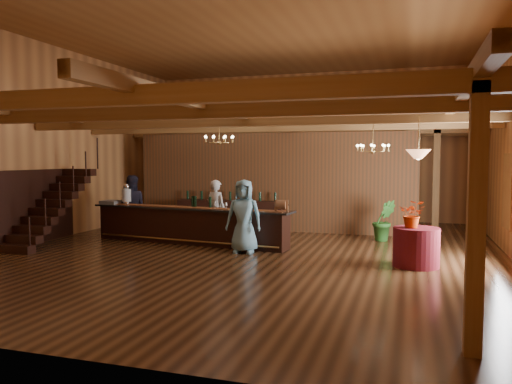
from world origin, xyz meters
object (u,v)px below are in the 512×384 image
(raffle_drum, at_px, (281,205))
(round_table, at_px, (416,247))
(backbar_shelf, at_px, (230,215))
(chandelier_right, at_px, (373,148))
(floor_plant, at_px, (384,220))
(beverage_dispenser, at_px, (126,194))
(chandelier_left, at_px, (219,139))
(staff_second, at_px, (131,206))
(tasting_bar, at_px, (189,225))
(bartender, at_px, (216,210))
(guest, at_px, (244,216))
(pendant_lamp, at_px, (418,154))

(raffle_drum, xyz_separation_m, round_table, (3.19, -0.86, -0.74))
(raffle_drum, height_order, round_table, raffle_drum)
(round_table, bearing_deg, backbar_shelf, 145.37)
(chandelier_right, distance_m, floor_plant, 2.39)
(beverage_dispenser, bearing_deg, chandelier_left, -5.86)
(raffle_drum, distance_m, staff_second, 4.99)
(backbar_shelf, bearing_deg, tasting_bar, -99.44)
(raffle_drum, distance_m, bartender, 2.42)
(guest, bearing_deg, staff_second, 154.90)
(staff_second, relative_size, guest, 1.00)
(beverage_dispenser, xyz_separation_m, raffle_drum, (4.78, -0.64, -0.11))
(beverage_dispenser, xyz_separation_m, staff_second, (-0.09, 0.40, -0.37))
(beverage_dispenser, bearing_deg, bartender, 8.98)
(chandelier_right, relative_size, floor_plant, 0.69)
(beverage_dispenser, xyz_separation_m, guest, (3.96, -1.13, -0.37))
(staff_second, bearing_deg, backbar_shelf, -167.10)
(tasting_bar, bearing_deg, pendant_lamp, -5.19)
(raffle_drum, distance_m, backbar_shelf, 4.00)
(tasting_bar, height_order, chandelier_left, chandelier_left)
(round_table, xyz_separation_m, staff_second, (-8.07, 1.90, 0.48))
(beverage_dispenser, height_order, pendant_lamp, pendant_lamp)
(chandelier_left, height_order, guest, chandelier_left)
(chandelier_left, distance_m, guest, 2.29)
(tasting_bar, height_order, staff_second, staff_second)
(chandelier_right, xyz_separation_m, pendant_lamp, (1.08, -1.87, -0.17))
(beverage_dispenser, distance_m, pendant_lamp, 8.19)
(bartender, bearing_deg, chandelier_right, -163.89)
(backbar_shelf, xyz_separation_m, floor_plant, (4.84, -0.76, 0.10))
(guest, xyz_separation_m, floor_plant, (3.18, 2.80, -0.32))
(tasting_bar, distance_m, pendant_lamp, 6.28)
(raffle_drum, bearing_deg, chandelier_left, 169.50)
(tasting_bar, bearing_deg, chandelier_right, 14.34)
(chandelier_right, bearing_deg, chandelier_left, -170.13)
(raffle_drum, distance_m, round_table, 3.39)
(tasting_bar, distance_m, beverage_dispenser, 2.27)
(bartender, bearing_deg, pendant_lamp, 177.03)
(round_table, height_order, chandelier_left, chandelier_left)
(guest, bearing_deg, chandelier_left, 134.97)
(backbar_shelf, distance_m, chandelier_right, 5.46)
(tasting_bar, height_order, bartender, bartender)
(staff_second, relative_size, floor_plant, 1.56)
(chandelier_left, bearing_deg, floor_plant, 25.48)
(chandelier_right, distance_m, bartender, 4.61)
(round_table, xyz_separation_m, chandelier_right, (-1.08, 1.87, 2.16))
(tasting_bar, bearing_deg, floor_plant, 27.75)
(backbar_shelf, relative_size, bartender, 1.99)
(round_table, xyz_separation_m, pendant_lamp, (0.00, 0.00, 1.98))
(round_table, height_order, staff_second, staff_second)
(backbar_shelf, xyz_separation_m, round_table, (5.68, -3.92, -0.06))
(chandelier_left, xyz_separation_m, floor_plant, (4.14, 1.97, -2.23))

